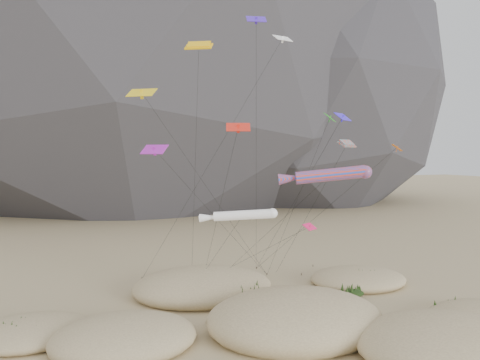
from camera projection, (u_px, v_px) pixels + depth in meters
name	position (u px, v px, depth m)	size (l,w,h in m)	color
ground	(304.00, 354.00, 35.74)	(500.00, 500.00, 0.00)	#CCB789
dunes	(270.00, 324.00, 39.91)	(50.01, 39.00, 4.60)	#CCB789
dune_grass	(278.00, 329.00, 38.75)	(41.17, 28.24, 1.50)	black
kite_stakes	(233.00, 276.00, 58.04)	(22.93, 5.98, 0.30)	#3F2D1E
rainbow_tube_kite	(327.00, 175.00, 43.47)	(8.27, 21.11, 14.33)	#F83F1A
white_tube_kite	(240.00, 215.00, 45.29)	(7.06, 11.36, 10.13)	white
orange_parafoil	(199.00, 49.00, 46.98)	(3.88, 14.49, 26.72)	#EFB20C
multi_parafoil	(346.00, 146.00, 47.95)	(3.16, 14.17, 16.83)	#FF331A
delta_kites	(263.00, 120.00, 46.46)	(30.26, 21.12, 28.71)	purple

